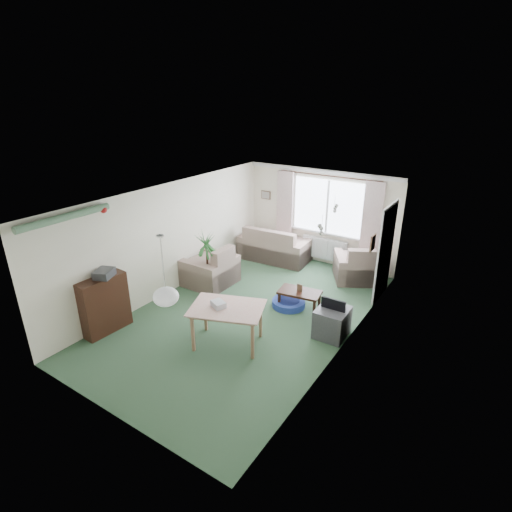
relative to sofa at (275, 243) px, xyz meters
The scene contains 25 objects.
ground 2.96m from the sofa, 69.99° to the right, with size 6.50×6.50×0.00m, color #315237.
window 1.67m from the sofa, 21.77° to the left, with size 1.80×0.03×1.30m, color white.
curtain_rod 2.22m from the sofa, 18.41° to the left, with size 2.60×0.03×0.03m, color black.
curtain_left 0.90m from the sofa, 82.26° to the left, with size 0.45×0.08×2.00m, color beige.
curtain_right 2.52m from the sofa, ahead, with size 0.45×0.08×2.00m, color beige.
radiator 1.28m from the sofa, 20.11° to the left, with size 1.20×0.10×0.55m, color white.
doorway 3.09m from the sofa, 10.43° to the right, with size 0.03×0.95×2.00m, color black.
pendant_lamp 5.29m from the sofa, 76.62° to the right, with size 0.36×0.36×0.36m, color white.
tinsel_garland 5.45m from the sofa, 100.31° to the right, with size 1.60×1.60×0.12m, color #196626.
bauble_cluster_a 3.44m from the sofa, 38.79° to the right, with size 0.20×0.20×0.20m, color silver.
bauble_cluster_b 4.38m from the sofa, 49.54° to the right, with size 0.20×0.20×0.20m, color silver.
wall_picture_back 1.34m from the sofa, 141.26° to the left, with size 0.28×0.03×0.22m, color brown.
wall_picture_right 3.54m from the sofa, 27.47° to the right, with size 0.03×0.24×0.30m, color brown.
sofa is the anchor object (origin of this frame).
armchair_corner 2.25m from the sofa, ahead, with size 1.00×0.94×0.89m, color beige.
armchair_left 2.14m from the sofa, 103.46° to the right, with size 1.05×0.99×0.94m, color beige.
coffee_table 2.64m from the sofa, 48.39° to the right, with size 0.84×0.47×0.38m, color black.
photo_frame 2.63m from the sofa, 48.49° to the right, with size 0.12×0.02×0.16m, color brown.
bookshelf 4.74m from the sofa, 100.19° to the right, with size 0.29×0.88×1.08m, color black.
hifi_box 4.72m from the sofa, 100.01° to the right, with size 0.28×0.35×0.14m, color #333438.
houseplant 2.34m from the sofa, 99.31° to the right, with size 0.57×0.57×1.33m, color #1F5C26.
dining_table 3.99m from the sofa, 71.26° to the right, with size 1.13×0.76×0.71m, color #A7815A.
gift_box 4.02m from the sofa, 73.38° to the right, with size 0.25×0.18×0.12m, color silver.
tv_cube 3.71m from the sofa, 43.25° to the right, with size 0.54×0.59×0.54m, color #38383D.
pet_bed 2.57m from the sofa, 52.92° to the right, with size 0.69×0.69×0.14m, color #25229E.
Camera 1 is at (3.94, -5.72, 4.13)m, focal length 28.00 mm.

